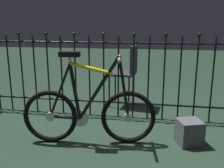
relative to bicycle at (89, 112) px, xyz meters
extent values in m
plane|color=#203528|center=(0.35, 0.14, -0.33)|extent=(20.00, 20.00, 0.00)
cylinder|color=black|center=(-1.36, 0.81, 0.20)|extent=(0.02, 0.02, 1.05)
cylinder|color=black|center=(-1.17, 0.81, 0.20)|extent=(0.02, 0.02, 1.05)
sphere|color=black|center=(-1.17, 0.81, 0.75)|extent=(0.05, 0.05, 0.05)
cylinder|color=black|center=(-0.98, 0.81, 0.20)|extent=(0.02, 0.02, 1.05)
cylinder|color=black|center=(-0.78, 0.81, 0.20)|extent=(0.02, 0.02, 1.05)
sphere|color=black|center=(-0.78, 0.81, 0.75)|extent=(0.05, 0.05, 0.05)
cylinder|color=black|center=(-0.59, 0.81, 0.20)|extent=(0.02, 0.02, 1.05)
cylinder|color=black|center=(-0.40, 0.81, 0.20)|extent=(0.02, 0.02, 1.05)
sphere|color=black|center=(-0.40, 0.81, 0.75)|extent=(0.05, 0.05, 0.05)
cylinder|color=black|center=(-0.21, 0.81, 0.20)|extent=(0.02, 0.02, 1.05)
cylinder|color=black|center=(-0.01, 0.81, 0.20)|extent=(0.02, 0.02, 1.05)
sphere|color=black|center=(-0.01, 0.81, 0.75)|extent=(0.05, 0.05, 0.05)
cylinder|color=black|center=(0.18, 0.81, 0.20)|extent=(0.02, 0.02, 1.05)
cylinder|color=black|center=(0.37, 0.81, 0.20)|extent=(0.02, 0.02, 1.05)
sphere|color=black|center=(0.37, 0.81, 0.75)|extent=(0.05, 0.05, 0.05)
cylinder|color=black|center=(0.56, 0.81, 0.20)|extent=(0.02, 0.02, 1.05)
cylinder|color=black|center=(0.75, 0.81, 0.20)|extent=(0.02, 0.02, 1.05)
sphere|color=black|center=(0.75, 0.81, 0.75)|extent=(0.05, 0.05, 0.05)
cylinder|color=black|center=(0.95, 0.81, 0.20)|extent=(0.02, 0.02, 1.05)
cylinder|color=black|center=(1.14, 0.81, 0.20)|extent=(0.02, 0.02, 1.05)
sphere|color=black|center=(1.14, 0.81, 0.75)|extent=(0.05, 0.05, 0.05)
cylinder|color=black|center=(1.33, 0.81, 0.20)|extent=(0.02, 0.02, 1.05)
cylinder|color=black|center=(0.35, 0.81, -0.14)|extent=(4.58, 0.03, 0.03)
cylinder|color=black|center=(0.35, 0.81, 0.64)|extent=(4.58, 0.03, 0.03)
torus|color=black|center=(-0.39, -0.06, -0.05)|extent=(0.56, 0.13, 0.55)
cylinder|color=silver|center=(-0.39, -0.06, -0.05)|extent=(0.09, 0.04, 0.09)
torus|color=black|center=(0.40, 0.06, -0.05)|extent=(0.56, 0.13, 0.55)
cylinder|color=silver|center=(0.40, 0.06, -0.05)|extent=(0.09, 0.04, 0.09)
cylinder|color=black|center=(0.10, 0.02, 0.25)|extent=(0.43, 0.10, 0.65)
cylinder|color=yellow|center=(0.03, 0.00, 0.45)|extent=(0.42, 0.10, 0.13)
cylinder|color=black|center=(-0.13, -0.02, 0.22)|extent=(0.12, 0.05, 0.57)
cylinder|color=black|center=(-0.24, -0.04, -0.06)|extent=(0.30, 0.07, 0.04)
cylinder|color=black|center=(-0.28, -0.04, 0.22)|extent=(0.25, 0.06, 0.56)
cylinder|color=black|center=(0.35, 0.05, 0.26)|extent=(0.13, 0.05, 0.62)
cylinder|color=silver|center=(0.30, 0.04, 0.56)|extent=(0.03, 0.03, 0.02)
cylinder|color=silver|center=(0.30, 0.04, 0.55)|extent=(0.09, 0.40, 0.03)
cylinder|color=silver|center=(-0.17, -0.03, 0.53)|extent=(0.03, 0.03, 0.07)
cube|color=black|center=(-0.17, -0.03, 0.59)|extent=(0.21, 0.12, 0.05)
cylinder|color=silver|center=(-0.09, -0.01, -0.07)|extent=(0.18, 0.04, 0.18)
cylinder|color=black|center=(-0.01, 1.15, -0.09)|extent=(0.02, 0.02, 0.48)
cylinder|color=black|center=(0.03, 1.44, -0.09)|extent=(0.02, 0.02, 0.48)
cylinder|color=black|center=(0.29, 1.11, -0.09)|extent=(0.02, 0.02, 0.48)
cylinder|color=black|center=(0.33, 1.40, -0.09)|extent=(0.02, 0.02, 0.48)
cube|color=#2D2D33|center=(0.16, 1.27, 0.16)|extent=(0.42, 0.42, 0.03)
cube|color=#2D2D33|center=(0.33, 1.25, 0.38)|extent=(0.08, 0.35, 0.38)
cube|color=#4C4C51|center=(1.01, 0.15, -0.20)|extent=(0.29, 0.29, 0.25)
camera|label=1|loc=(0.65, -2.33, 0.87)|focal=40.28mm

